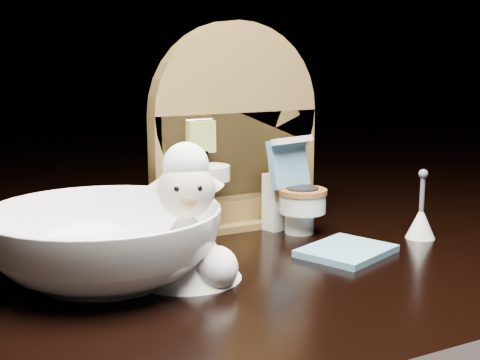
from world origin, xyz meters
name	(u,v)px	position (x,y,z in m)	size (l,w,h in m)	color
backdrop_panel	(235,139)	(0.00, 0.06, 0.07)	(0.13, 0.05, 0.15)	brown
toy_toilet	(293,197)	(0.03, 0.03, 0.03)	(0.04, 0.05, 0.07)	white
bath_mat	(346,251)	(0.03, -0.03, 0.00)	(0.06, 0.05, 0.00)	#5B8DAE
toilet_brush	(421,220)	(0.10, -0.02, 0.01)	(0.02, 0.02, 0.05)	white
plush_lamb	(188,232)	(-0.08, -0.03, 0.03)	(0.06, 0.06, 0.08)	white
ceramic_bowl	(104,244)	(-0.12, -0.01, 0.02)	(0.13, 0.13, 0.04)	white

